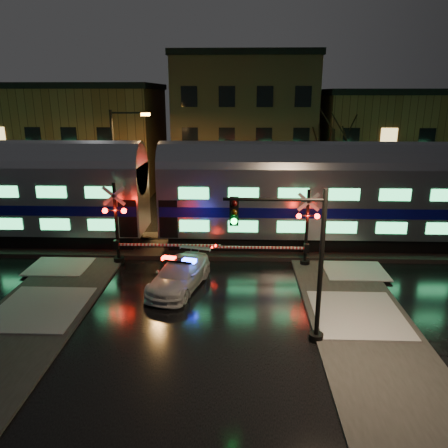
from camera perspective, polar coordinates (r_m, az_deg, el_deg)
The scene contains 13 objects.
ground at distance 20.88m, azimuth -2.77°, elevation -7.74°, with size 120.00×120.00×0.00m, color black.
ballast at distance 25.47m, azimuth -1.84°, elevation -2.85°, with size 90.00×4.20×0.24m, color black.
sidewalk_left at distance 17.55m, azimuth -27.02°, elevation -14.54°, with size 4.00×20.00×0.12m, color #2D2D2D.
sidewalk_right at distance 16.24m, azimuth 19.76°, elevation -16.25°, with size 4.00×20.00×0.12m, color #2D2D2D.
building_left at distance 43.70m, azimuth -17.85°, elevation 10.46°, with size 14.00×10.00×9.00m, color brown.
building_mid at distance 41.54m, azimuth 2.59°, elevation 12.68°, with size 12.00×11.00×11.50m, color brown.
building_right at distance 43.27m, azimuth 20.32°, elevation 9.85°, with size 12.00×10.00×8.50m, color brown.
train at distance 25.00m, azimuth -9.34°, elevation 4.35°, with size 51.00×3.12×5.92m.
police_car at distance 20.21m, azimuth -5.85°, elevation -6.60°, with size 2.95×4.91×1.49m.
crossing_signal_right at distance 22.56m, azimuth 9.84°, elevation -1.51°, with size 5.74×0.65×4.06m.
crossing_signal_left at distance 23.12m, azimuth -13.04°, elevation -0.96°, with size 6.12×0.67×4.33m.
traffic_light at distance 15.28m, azimuth 9.31°, elevation -5.17°, with size 3.64×0.68×5.64m.
streetlight at distance 29.34m, azimuth -13.66°, elevation 7.96°, with size 2.56×0.27×7.67m.
Camera 1 is at (1.71, -18.94, 8.62)m, focal length 35.00 mm.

